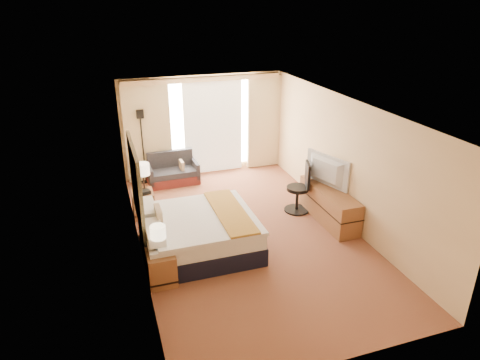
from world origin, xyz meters
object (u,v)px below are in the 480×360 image
object	(u,v)px
floor_lamp	(141,132)
lamp_right	(143,170)
nightstand_left	(161,267)
lamp_left	(158,233)
television	(324,171)
nightstand_right	(143,204)
media_dresser	(329,205)
desk_chair	(300,190)
loveseat	(173,173)
bed	(198,233)

from	to	relation	value
floor_lamp	lamp_right	world-z (taller)	floor_lamp
nightstand_left	lamp_left	world-z (taller)	lamp_left
nightstand_left	lamp_left	bearing A→B (deg)	-103.37
television	nightstand_right	bearing A→B (deg)	52.94
media_dresser	desk_chair	size ratio (longest dim) A/B	1.59
floor_lamp	lamp_right	bearing A→B (deg)	-96.58
nightstand_right	loveseat	size ratio (longest dim) A/B	0.43
loveseat	lamp_left	distance (m)	4.26
lamp_right	media_dresser	bearing A→B (deg)	-22.77
bed	floor_lamp	bearing A→B (deg)	98.66
nightstand_right	media_dresser	xyz separation A→B (m)	(3.70, -1.45, 0.07)
nightstand_left	television	size ratio (longest dim) A/B	0.48
loveseat	desk_chair	bearing A→B (deg)	-48.03
television	loveseat	bearing A→B (deg)	25.80
nightstand_left	lamp_left	distance (m)	0.68
nightstand_left	television	bearing A→B (deg)	19.48
loveseat	floor_lamp	bearing A→B (deg)	154.19
loveseat	desk_chair	size ratio (longest dim) A/B	1.14
loveseat	desk_chair	distance (m)	3.42
nightstand_left	floor_lamp	xyz separation A→B (m)	(0.26, 4.35, 1.06)
nightstand_left	loveseat	distance (m)	4.17
loveseat	bed	bearing A→B (deg)	-94.33
television	floor_lamp	bearing A→B (deg)	29.19
bed	desk_chair	size ratio (longest dim) A/B	1.81
lamp_left	television	distance (m)	3.89
desk_chair	nightstand_left	bearing A→B (deg)	-135.50
loveseat	nightstand_right	bearing A→B (deg)	-122.89
nightstand_right	lamp_left	distance (m)	2.62
loveseat	lamp_right	xyz separation A→B (m)	(-0.86, -1.49, 0.77)
bed	nightstand_right	bearing A→B (deg)	114.93
floor_lamp	media_dresser	bearing A→B (deg)	-43.83
media_dresser	desk_chair	distance (m)	0.71
bed	lamp_left	distance (m)	1.28
nightstand_right	television	size ratio (longest dim) A/B	0.48
bed	television	size ratio (longest dim) A/B	1.79
lamp_right	loveseat	bearing A→B (deg)	59.82
media_dresser	loveseat	size ratio (longest dim) A/B	1.40
nightstand_right	television	bearing A→B (deg)	-18.33
lamp_right	nightstand_right	bearing A→B (deg)	-126.59
media_dresser	nightstand_right	bearing A→B (deg)	158.60
nightstand_right	television	distance (m)	3.92
media_dresser	television	size ratio (longest dim) A/B	1.57
floor_lamp	loveseat	bearing A→B (deg)	-23.44
loveseat	floor_lamp	world-z (taller)	floor_lamp
nightstand_right	bed	bearing A→B (deg)	-65.07
nightstand_left	bed	size ratio (longest dim) A/B	0.27
lamp_right	bed	bearing A→B (deg)	-67.57
floor_lamp	desk_chair	distance (m)	4.17
nightstand_right	bed	xyz separation A→B (m)	(0.81, -1.74, 0.09)
nightstand_left	bed	distance (m)	1.11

